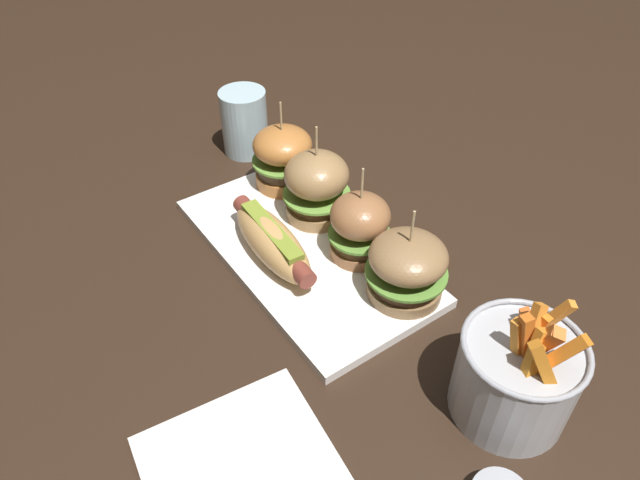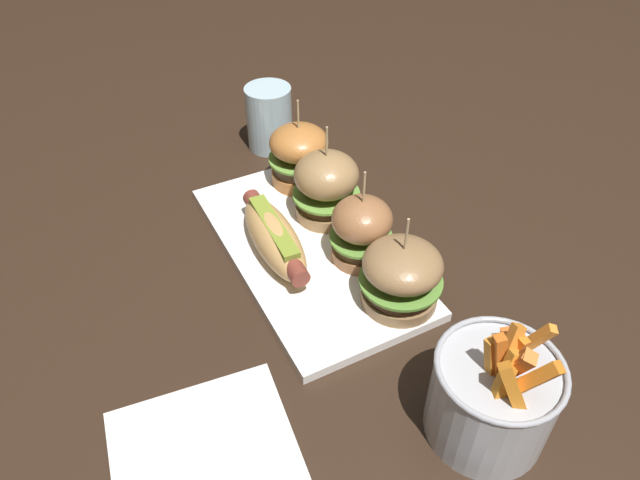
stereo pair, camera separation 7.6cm
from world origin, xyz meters
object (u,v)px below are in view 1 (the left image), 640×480
slider_far_right (407,267)px  water_glass (244,122)px  slider_center_right (360,226)px  side_plate (244,475)px  platter_main (304,250)px  hot_dog (272,241)px  slider_center_left (317,185)px  fries_bucket (516,375)px  slider_far_left (283,157)px

slider_far_right → water_glass: size_ratio=1.19×
slider_center_right → side_plate: (0.18, -0.28, -0.06)m
platter_main → side_plate: (0.24, -0.23, -0.00)m
slider_center_right → side_plate: slider_center_right is taller
platter_main → hot_dog: (-0.01, -0.05, 0.03)m
slider_center_right → slider_center_left: bearing=178.8°
hot_dog → slider_center_right: (0.06, 0.10, 0.02)m
hot_dog → slider_center_left: slider_center_left is taller
slider_center_right → platter_main: bearing=-135.1°
fries_bucket → side_plate: (-0.09, -0.27, -0.05)m
slider_far_left → side_plate: 0.48m
slider_center_left → water_glass: bearing=176.9°
slider_far_left → platter_main: bearing=-22.3°
side_plate → slider_far_right: bearing=107.8°
water_glass → side_plate: bearing=-29.9°
slider_far_left → slider_far_right: (0.29, -0.00, -0.00)m
slider_far_left → fries_bucket: (0.47, -0.02, -0.01)m
platter_main → fries_bucket: bearing=7.3°
fries_bucket → side_plate: size_ratio=0.84×
hot_dog → fries_bucket: (0.34, 0.09, 0.02)m
slider_center_left → fries_bucket: bearing=-2.1°
slider_center_right → water_glass: bearing=177.5°
hot_dog → side_plate: bearing=-37.0°
slider_center_right → side_plate: size_ratio=0.77×
slider_center_left → water_glass: slider_center_left is taller
slider_far_right → slider_center_right: bearing=-178.7°
platter_main → hot_dog: hot_dog is taller
slider_center_right → slider_far_right: (0.09, 0.00, -0.00)m
slider_far_left → fries_bucket: 0.47m
slider_far_left → slider_far_right: slider_far_left is taller
side_plate → water_glass: 0.60m
slider_far_left → slider_center_right: size_ratio=1.01×
water_glass → slider_far_right: bearing=-1.7°
hot_dog → slider_far_right: (0.15, 0.10, 0.02)m
platter_main → water_glass: (-0.28, 0.07, 0.05)m
hot_dog → slider_far_left: size_ratio=1.34×
slider_center_right → water_glass: size_ratio=1.26×
slider_center_left → water_glass: size_ratio=1.33×
slider_center_right → side_plate: 0.34m
slider_center_left → side_plate: size_ratio=0.82×
slider_far_left → slider_center_left: size_ratio=0.96×
hot_dog → slider_far_left: (-0.14, 0.10, 0.02)m
platter_main → slider_center_right: (0.05, 0.05, 0.06)m
slider_far_left → slider_center_right: 0.20m
fries_bucket → side_plate: bearing=-108.8°
hot_dog → side_plate: (0.25, -0.19, -0.04)m
slider_far_left → hot_dog: bearing=-37.5°
slider_far_right → water_glass: 0.43m
hot_dog → side_plate: 0.31m
platter_main → slider_far_right: (0.15, 0.06, 0.05)m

